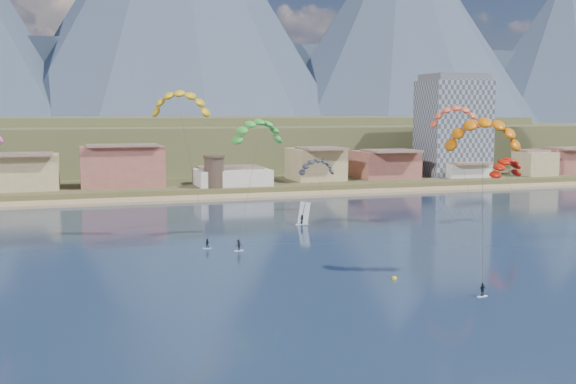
{
  "coord_description": "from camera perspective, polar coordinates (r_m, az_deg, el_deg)",
  "views": [
    {
      "loc": [
        -30.26,
        -64.92,
        21.68
      ],
      "look_at": [
        0.0,
        32.0,
        10.0
      ],
      "focal_mm": 42.71,
      "sensor_mm": 36.0,
      "label": 1
    }
  ],
  "objects": [
    {
      "name": "kitesurfer_green",
      "position": [
        117.84,
        -2.57,
        5.3
      ],
      "size": [
        11.74,
        13.32,
        22.42
      ],
      "color": "silver",
      "rests_on": "ground"
    },
    {
      "name": "mountain_ridge",
      "position": [
        897.96,
        -16.7,
        14.53
      ],
      "size": [
        2060.0,
        480.0,
        400.0
      ],
      "color": "#2D3A4B",
      "rests_on": "ground"
    },
    {
      "name": "apartment_tower",
      "position": [
        224.76,
        13.58,
        5.39
      ],
      "size": [
        20.0,
        16.0,
        32.0
      ],
      "color": "gray",
      "rests_on": "ground"
    },
    {
      "name": "beach",
      "position": [
        174.89,
        -7.24,
        -0.53
      ],
      "size": [
        2200.0,
        12.0,
        0.9
      ],
      "color": "tan",
      "rests_on": "ground"
    },
    {
      "name": "distant_kite_orange",
      "position": [
        136.54,
        13.78,
        6.39
      ],
      "size": [
        10.56,
        7.95,
        24.59
      ],
      "color": "#262626",
      "rests_on": "ground"
    },
    {
      "name": "foothills",
      "position": [
        302.27,
        -7.31,
        4.12
      ],
      "size": [
        940.0,
        210.0,
        18.0
      ],
      "color": "brown",
      "rests_on": "ground"
    },
    {
      "name": "ground",
      "position": [
        74.83,
        7.44,
        -10.33
      ],
      "size": [
        2400.0,
        2400.0,
        0.0
      ],
      "primitive_type": "plane",
      "color": "black",
      "rests_on": "ground"
    },
    {
      "name": "kitesurfer_yellow",
      "position": [
        118.01,
        -8.93,
        7.57
      ],
      "size": [
        11.06,
        13.1,
        26.63
      ],
      "color": "silver",
      "rests_on": "ground"
    },
    {
      "name": "windsurfer",
      "position": [
        134.21,
        1.24,
        -2.13
      ],
      "size": [
        2.55,
        2.78,
        4.41
      ],
      "color": "silver",
      "rests_on": "ground"
    },
    {
      "name": "town",
      "position": [
        187.67,
        -20.28,
        1.97
      ],
      "size": [
        400.0,
        24.0,
        12.0
      ],
      "color": "silver",
      "rests_on": "ground"
    },
    {
      "name": "land",
      "position": [
        626.02,
        -14.6,
        4.37
      ],
      "size": [
        2200.0,
        900.0,
        4.0
      ],
      "color": "brown",
      "rests_on": "ground"
    },
    {
      "name": "distant_kite_dark",
      "position": [
        151.36,
        2.42,
        2.35
      ],
      "size": [
        8.49,
        5.69,
        13.96
      ],
      "color": "#262626",
      "rests_on": "ground"
    },
    {
      "name": "kitesurfer_orange",
      "position": [
        93.25,
        15.95,
        5.03
      ],
      "size": [
        11.53,
        13.58,
        22.79
      ],
      "color": "silver",
      "rests_on": "ground"
    },
    {
      "name": "distant_kite_red",
      "position": [
        141.06,
        17.71,
        2.22
      ],
      "size": [
        9.46,
        7.27,
        15.08
      ],
      "color": "#262626",
      "rests_on": "ground"
    },
    {
      "name": "buoy",
      "position": [
        91.66,
        8.85,
        -7.13
      ],
      "size": [
        0.67,
        0.67,
        0.67
      ],
      "color": "gold",
      "rests_on": "ground"
    },
    {
      "name": "watchtower",
      "position": [
        183.0,
        -6.17,
        1.72
      ],
      "size": [
        5.82,
        5.82,
        8.6
      ],
      "color": "#47382D",
      "rests_on": "ground"
    }
  ]
}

